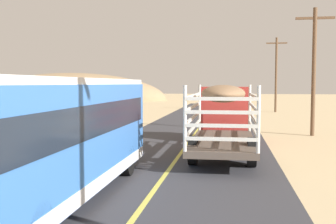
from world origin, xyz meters
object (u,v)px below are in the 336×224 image
Objects in this scene: livestock_truck at (224,111)px; power_pole_far at (276,72)px; power_pole_mid at (314,67)px; bus at (54,136)px.

livestock_truck is 1.21× the size of power_pole_far.
power_pole_far is (0.00, 20.23, 0.27)m from power_pole_mid.
power_pole_far is (9.31, 35.31, 2.56)m from bus.
power_pole_far reaches higher than power_pole_mid.
power_pole_mid is at bearing 45.88° from livestock_truck.
bus is 17.87m from power_pole_mid.
power_pole_far is at bearing 90.00° from power_pole_mid.
livestock_truck is 26.12m from power_pole_far.
bus is 1.25× the size of power_pole_far.
bus is 36.61m from power_pole_far.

